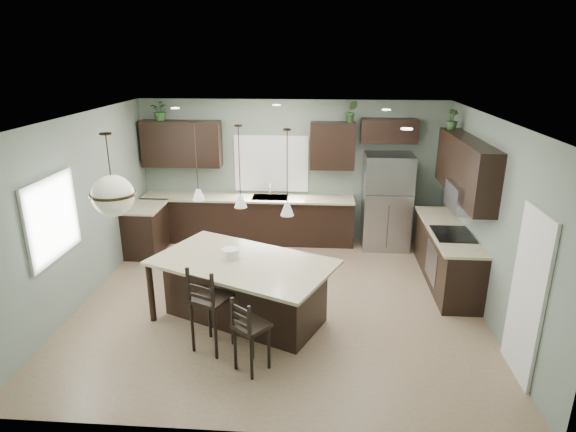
% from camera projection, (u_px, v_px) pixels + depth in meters
% --- Properties ---
extents(ground, '(6.00, 6.00, 0.00)m').
position_uv_depth(ground, '(280.00, 300.00, 7.47)').
color(ground, '#9E8466').
rests_on(ground, ground).
extents(pantry_door, '(0.04, 0.82, 2.04)m').
position_uv_depth(pantry_door, '(527.00, 296.00, 5.47)').
color(pantry_door, white).
rests_on(pantry_door, ground).
extents(window_back, '(1.35, 0.02, 1.00)m').
position_uv_depth(window_back, '(271.00, 163.00, 9.57)').
color(window_back, white).
rests_on(window_back, room_shell).
extents(window_left, '(0.02, 1.10, 1.00)m').
position_uv_depth(window_left, '(51.00, 218.00, 6.41)').
color(window_left, white).
rests_on(window_left, room_shell).
extents(left_return_cabs, '(0.60, 0.90, 0.90)m').
position_uv_depth(left_return_cabs, '(146.00, 230.00, 9.11)').
color(left_return_cabs, black).
rests_on(left_return_cabs, ground).
extents(left_return_countertop, '(0.66, 0.96, 0.04)m').
position_uv_depth(left_return_countertop, '(144.00, 207.00, 8.96)').
color(left_return_countertop, '#BDB48F').
rests_on(left_return_countertop, left_return_cabs).
extents(back_lower_cabs, '(4.20, 0.60, 0.90)m').
position_uv_depth(back_lower_cabs, '(248.00, 220.00, 9.69)').
color(back_lower_cabs, black).
rests_on(back_lower_cabs, ground).
extents(back_countertop, '(4.20, 0.66, 0.04)m').
position_uv_depth(back_countertop, '(248.00, 198.00, 9.52)').
color(back_countertop, '#BDB48F').
rests_on(back_countertop, back_lower_cabs).
extents(sink_inset, '(0.70, 0.45, 0.01)m').
position_uv_depth(sink_inset, '(270.00, 197.00, 9.48)').
color(sink_inset, gray).
rests_on(sink_inset, back_countertop).
extents(faucet, '(0.02, 0.02, 0.28)m').
position_uv_depth(faucet, '(270.00, 191.00, 9.41)').
color(faucet, silver).
rests_on(faucet, back_countertop).
extents(back_upper_left, '(1.55, 0.34, 0.90)m').
position_uv_depth(back_upper_left, '(182.00, 144.00, 9.42)').
color(back_upper_left, black).
rests_on(back_upper_left, room_shell).
extents(back_upper_right, '(0.85, 0.34, 0.90)m').
position_uv_depth(back_upper_right, '(332.00, 146.00, 9.22)').
color(back_upper_right, black).
rests_on(back_upper_right, room_shell).
extents(fridge_header, '(1.05, 0.34, 0.45)m').
position_uv_depth(fridge_header, '(389.00, 131.00, 9.05)').
color(fridge_header, black).
rests_on(fridge_header, room_shell).
extents(right_lower_cabs, '(0.60, 2.35, 0.90)m').
position_uv_depth(right_lower_cabs, '(446.00, 256.00, 7.96)').
color(right_lower_cabs, black).
rests_on(right_lower_cabs, ground).
extents(right_countertop, '(0.66, 2.35, 0.04)m').
position_uv_depth(right_countertop, '(448.00, 229.00, 7.81)').
color(right_countertop, '#BDB48F').
rests_on(right_countertop, right_lower_cabs).
extents(cooktop, '(0.58, 0.75, 0.02)m').
position_uv_depth(cooktop, '(453.00, 234.00, 7.55)').
color(cooktop, black).
rests_on(cooktop, right_countertop).
extents(wall_oven_front, '(0.01, 0.72, 0.60)m').
position_uv_depth(wall_oven_front, '(431.00, 262.00, 7.72)').
color(wall_oven_front, gray).
rests_on(wall_oven_front, right_lower_cabs).
extents(right_upper_cabs, '(0.34, 2.35, 0.90)m').
position_uv_depth(right_upper_cabs, '(465.00, 168.00, 7.47)').
color(right_upper_cabs, black).
rests_on(right_upper_cabs, room_shell).
extents(microwave, '(0.40, 0.75, 0.40)m').
position_uv_depth(microwave, '(464.00, 197.00, 7.34)').
color(microwave, gray).
rests_on(microwave, right_upper_cabs).
extents(refrigerator, '(0.90, 0.74, 1.85)m').
position_uv_depth(refrigerator, '(387.00, 202.00, 9.26)').
color(refrigerator, gray).
rests_on(refrigerator, ground).
extents(kitchen_island, '(2.79, 2.26, 0.92)m').
position_uv_depth(kitchen_island, '(244.00, 291.00, 6.77)').
color(kitchen_island, black).
rests_on(kitchen_island, ground).
extents(serving_dish, '(0.24, 0.24, 0.14)m').
position_uv_depth(serving_dish, '(230.00, 254.00, 6.69)').
color(serving_dish, silver).
rests_on(serving_dish, kitchen_island).
extents(bar_stool_center, '(0.58, 0.58, 1.19)m').
position_uv_depth(bar_stool_center, '(212.00, 307.00, 6.08)').
color(bar_stool_center, black).
rests_on(bar_stool_center, ground).
extents(bar_stool_right, '(0.51, 0.51, 0.98)m').
position_uv_depth(bar_stool_right, '(252.00, 334.00, 5.69)').
color(bar_stool_right, black).
rests_on(bar_stool_right, ground).
extents(pendant_left, '(0.17, 0.17, 1.10)m').
position_uv_depth(pendant_left, '(196.00, 161.00, 6.51)').
color(pendant_left, white).
rests_on(pendant_left, room_shell).
extents(pendant_center, '(0.17, 0.17, 1.10)m').
position_uv_depth(pendant_center, '(239.00, 167.00, 6.19)').
color(pendant_center, silver).
rests_on(pendant_center, room_shell).
extents(pendant_right, '(0.17, 0.17, 1.10)m').
position_uv_depth(pendant_right, '(287.00, 173.00, 5.88)').
color(pendant_right, white).
rests_on(pendant_right, room_shell).
extents(chandelier, '(0.53, 0.53, 1.00)m').
position_uv_depth(chandelier, '(111.00, 175.00, 5.57)').
color(chandelier, '#F9F1CC').
rests_on(chandelier, room_shell).
extents(plant_back_left, '(0.44, 0.41, 0.38)m').
position_uv_depth(plant_back_left, '(161.00, 111.00, 9.21)').
color(plant_back_left, '#275324').
rests_on(plant_back_left, back_upper_left).
extents(plant_back_right, '(0.23, 0.19, 0.41)m').
position_uv_depth(plant_back_right, '(351.00, 111.00, 8.96)').
color(plant_back_right, '#305525').
rests_on(plant_back_right, back_upper_right).
extents(plant_right_wall, '(0.24, 0.24, 0.34)m').
position_uv_depth(plant_right_wall, '(452.00, 119.00, 8.16)').
color(plant_right_wall, '#305826').
rests_on(plant_right_wall, right_upper_cabs).
extents(room_shell, '(6.00, 6.00, 6.00)m').
position_uv_depth(room_shell, '(279.00, 195.00, 6.92)').
color(room_shell, slate).
rests_on(room_shell, ground).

